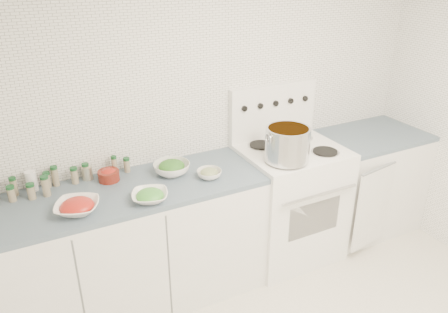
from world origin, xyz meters
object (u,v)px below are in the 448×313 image
(stock_pot, at_px, (288,143))
(bowl_tomato, at_px, (77,206))
(stove, at_px, (288,198))
(bowl_snowpea, at_px, (150,196))

(stock_pot, distance_m, bowl_tomato, 1.45)
(stove, distance_m, bowl_tomato, 1.67)
(bowl_tomato, height_order, bowl_snowpea, bowl_tomato)
(bowl_snowpea, bearing_deg, stove, 9.38)
(stock_pot, xyz_separation_m, bowl_snowpea, (-1.02, -0.03, -0.15))
(stock_pot, xyz_separation_m, bowl_tomato, (-1.44, 0.04, -0.14))
(stove, distance_m, stock_pot, 0.63)
(bowl_tomato, bearing_deg, stove, 4.64)
(stove, bearing_deg, stock_pot, -134.54)
(stock_pot, distance_m, bowl_snowpea, 1.03)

